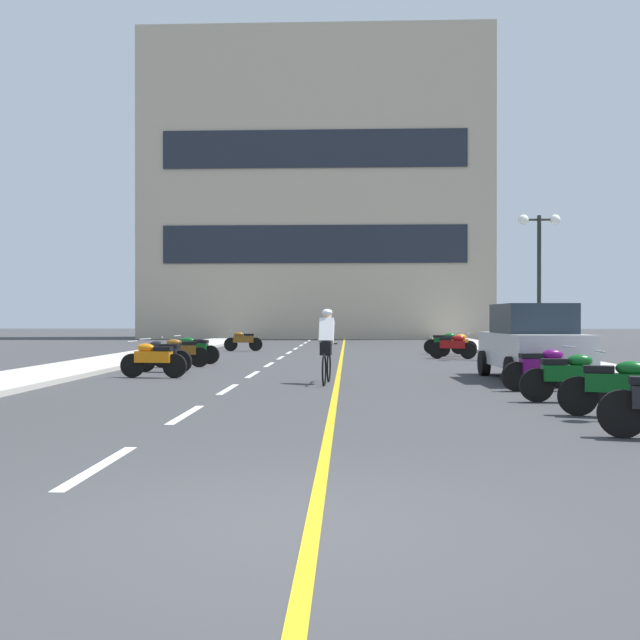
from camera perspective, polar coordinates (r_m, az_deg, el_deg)
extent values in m
plane|color=#38383A|center=(26.41, 1.09, -3.04)|extent=(140.00, 140.00, 0.00)
cube|color=#B7B2A8|center=(30.39, -12.52, -2.51)|extent=(2.40, 72.00, 0.12)
cube|color=#B7B2A8|center=(30.15, 15.03, -2.53)|extent=(2.40, 72.00, 0.12)
cube|color=silver|center=(7.92, -16.60, -10.71)|extent=(0.14, 2.20, 0.01)
cube|color=silver|center=(11.73, -10.24, -7.13)|extent=(0.14, 2.20, 0.01)
cube|color=silver|center=(15.63, -7.07, -5.29)|extent=(0.14, 2.20, 0.01)
cube|color=silver|center=(19.58, -5.19, -4.18)|extent=(0.14, 2.20, 0.01)
cube|color=silver|center=(23.54, -3.94, -3.43)|extent=(0.14, 2.20, 0.01)
cube|color=silver|center=(27.51, -3.05, -2.91)|extent=(0.14, 2.20, 0.01)
cube|color=silver|center=(31.49, -2.38, -2.51)|extent=(0.14, 2.20, 0.01)
cube|color=silver|center=(35.48, -1.87, -2.20)|extent=(0.14, 2.20, 0.01)
cube|color=silver|center=(39.47, -1.46, -1.96)|extent=(0.14, 2.20, 0.01)
cube|color=silver|center=(43.46, -1.12, -1.76)|extent=(0.14, 2.20, 0.01)
cube|color=silver|center=(47.45, -0.85, -1.59)|extent=(0.14, 2.20, 0.01)
cube|color=silver|center=(51.44, -0.61, -1.45)|extent=(0.14, 2.20, 0.01)
cube|color=gold|center=(29.40, 1.69, -2.70)|extent=(0.12, 66.00, 0.01)
cube|color=#BCAD93|center=(54.47, -0.29, 10.02)|extent=(24.60, 6.53, 21.55)
cube|color=#1E232D|center=(50.60, -0.45, 5.85)|extent=(20.66, 0.10, 2.59)
cube|color=#1E232D|center=(51.64, -0.45, 13.00)|extent=(20.66, 0.10, 2.59)
cylinder|color=black|center=(27.13, 16.46, 2.52)|extent=(0.14, 0.14, 4.95)
cylinder|color=black|center=(27.33, 16.46, 7.39)|extent=(1.10, 0.08, 0.08)
sphere|color=white|center=(27.20, 15.33, 7.43)|extent=(0.36, 0.36, 0.36)
sphere|color=white|center=(27.47, 17.58, 7.35)|extent=(0.36, 0.36, 0.36)
cylinder|color=black|center=(19.62, 12.47, -3.24)|extent=(0.24, 0.65, 0.64)
cylinder|color=black|center=(20.04, 17.24, -3.17)|extent=(0.24, 0.65, 0.64)
cylinder|color=black|center=(16.90, 14.46, -3.80)|extent=(0.24, 0.65, 0.64)
cylinder|color=black|center=(17.39, 19.91, -3.69)|extent=(0.24, 0.65, 0.64)
cube|color=#B7B7BC|center=(18.44, 15.97, -2.22)|extent=(1.83, 4.25, 0.80)
cube|color=#1E2833|center=(18.43, 15.97, 0.11)|extent=(1.63, 2.25, 0.70)
cylinder|color=black|center=(10.04, 22.17, -6.68)|extent=(0.61, 0.24, 0.60)
cylinder|color=black|center=(12.03, 19.15, -5.53)|extent=(0.60, 0.27, 0.60)
cube|color=#0C4C19|center=(12.03, 21.79, -4.48)|extent=(0.94, 0.52, 0.28)
ellipsoid|color=#0C4C19|center=(12.02, 22.74, -3.44)|extent=(0.49, 0.35, 0.22)
cube|color=black|center=(12.00, 20.59, -3.54)|extent=(0.49, 0.35, 0.10)
cylinder|color=black|center=(13.98, 20.70, -4.73)|extent=(0.60, 0.11, 0.60)
cylinder|color=black|center=(13.69, 16.28, -4.83)|extent=(0.60, 0.11, 0.60)
cube|color=#0C4C19|center=(13.81, 18.51, -3.87)|extent=(0.91, 0.30, 0.28)
ellipsoid|color=#0C4C19|center=(13.85, 19.31, -2.95)|extent=(0.45, 0.25, 0.22)
cube|color=black|center=(13.73, 17.50, -3.06)|extent=(0.45, 0.25, 0.10)
cylinder|color=silver|center=(13.94, 20.70, -2.27)|extent=(0.04, 0.60, 0.03)
cylinder|color=black|center=(15.96, 18.58, -4.11)|extent=(0.61, 0.16, 0.60)
cylinder|color=black|center=(15.57, 14.83, -4.22)|extent=(0.61, 0.16, 0.60)
cube|color=#590C59|center=(15.74, 16.73, -3.37)|extent=(0.92, 0.37, 0.28)
ellipsoid|color=#590C59|center=(15.80, 17.41, -2.56)|extent=(0.46, 0.29, 0.22)
cube|color=black|center=(15.65, 15.87, -2.66)|extent=(0.46, 0.29, 0.10)
cylinder|color=silver|center=(15.93, 18.59, -1.96)|extent=(0.09, 0.60, 0.03)
cylinder|color=black|center=(19.08, -14.20, -3.40)|extent=(0.61, 0.17, 0.60)
cylinder|color=black|center=(18.68, -11.08, -3.48)|extent=(0.61, 0.17, 0.60)
cube|color=orange|center=(18.86, -12.65, -2.77)|extent=(0.93, 0.38, 0.28)
ellipsoid|color=orange|center=(18.92, -13.22, -2.10)|extent=(0.46, 0.29, 0.22)
cube|color=black|center=(18.76, -11.94, -2.18)|extent=(0.46, 0.29, 0.10)
cylinder|color=silver|center=(19.05, -14.20, -1.60)|extent=(0.10, 0.60, 0.03)
cylinder|color=black|center=(21.05, -13.25, -3.06)|extent=(0.61, 0.24, 0.60)
cylinder|color=black|center=(20.53, -10.58, -3.14)|extent=(0.61, 0.24, 0.60)
cube|color=black|center=(20.78, -11.94, -2.50)|extent=(0.94, 0.49, 0.28)
ellipsoid|color=black|center=(20.86, -12.42, -1.88)|extent=(0.49, 0.34, 0.22)
cube|color=black|center=(20.65, -11.33, -1.96)|extent=(0.49, 0.34, 0.10)
cylinder|color=silver|center=(21.03, -13.26, -1.43)|extent=(0.18, 0.59, 0.03)
cylinder|color=black|center=(22.63, -12.03, -2.83)|extent=(0.61, 0.21, 0.60)
cylinder|color=black|center=(22.60, -9.24, -2.83)|extent=(0.61, 0.21, 0.60)
cube|color=brown|center=(22.60, -10.64, -2.28)|extent=(0.94, 0.45, 0.28)
ellipsoid|color=brown|center=(22.59, -11.15, -1.72)|extent=(0.48, 0.32, 0.22)
cube|color=black|center=(22.58, -10.01, -1.77)|extent=(0.48, 0.32, 0.10)
cylinder|color=silver|center=(22.60, -12.04, -1.31)|extent=(0.15, 0.59, 0.03)
cylinder|color=black|center=(24.43, -10.88, -2.61)|extent=(0.61, 0.17, 0.60)
cylinder|color=black|center=(24.08, -8.42, -2.65)|extent=(0.61, 0.17, 0.60)
cube|color=#0C4C19|center=(24.24, -9.66, -2.11)|extent=(0.93, 0.39, 0.28)
ellipsoid|color=#0C4C19|center=(24.30, -10.11, -1.58)|extent=(0.47, 0.29, 0.22)
cube|color=black|center=(24.15, -9.10, -1.64)|extent=(0.47, 0.29, 0.10)
cylinder|color=silver|center=(24.41, -10.89, -1.20)|extent=(0.10, 0.60, 0.03)
cylinder|color=black|center=(27.16, 11.30, -2.32)|extent=(0.61, 0.23, 0.60)
cylinder|color=black|center=(27.25, 8.99, -2.31)|extent=(0.61, 0.23, 0.60)
cube|color=maroon|center=(27.19, 10.14, -1.86)|extent=(0.94, 0.47, 0.28)
ellipsoid|color=maroon|center=(27.17, 10.56, -1.39)|extent=(0.48, 0.33, 0.22)
cube|color=black|center=(27.21, 9.61, -1.43)|extent=(0.48, 0.33, 0.10)
cylinder|color=silver|center=(27.14, 11.30, -1.06)|extent=(0.16, 0.59, 0.03)
cylinder|color=black|center=(29.17, 11.38, -2.15)|extent=(0.61, 0.25, 0.60)
cylinder|color=black|center=(28.74, 9.38, -2.18)|extent=(0.61, 0.25, 0.60)
cube|color=orange|center=(28.94, 10.39, -1.73)|extent=(0.94, 0.50, 0.28)
ellipsoid|color=orange|center=(29.01, 10.75, -1.29)|extent=(0.49, 0.35, 0.22)
cube|color=black|center=(28.84, 9.93, -1.34)|extent=(0.49, 0.35, 0.10)
cylinder|color=silver|center=(29.15, 11.38, -0.97)|extent=(0.18, 0.59, 0.03)
cylinder|color=black|center=(30.72, 10.57, -2.03)|extent=(0.60, 0.10, 0.60)
cylinder|color=black|center=(30.58, 8.53, -2.04)|extent=(0.60, 0.10, 0.60)
cube|color=#0C4C19|center=(30.64, 9.55, -1.62)|extent=(0.90, 0.28, 0.28)
ellipsoid|color=#0C4C19|center=(30.66, 9.92, -1.21)|extent=(0.44, 0.24, 0.22)
cube|color=black|center=(30.60, 9.08, -1.25)|extent=(0.44, 0.24, 0.10)
cylinder|color=silver|center=(30.70, 10.57, -0.91)|extent=(0.03, 0.60, 0.03)
cylinder|color=black|center=(33.07, -6.86, -1.87)|extent=(0.61, 0.17, 0.60)
cylinder|color=black|center=(33.04, -4.95, -1.87)|extent=(0.61, 0.17, 0.60)
cube|color=brown|center=(33.04, -5.91, -1.49)|extent=(0.93, 0.38, 0.28)
ellipsoid|color=brown|center=(33.04, -6.26, -1.10)|extent=(0.46, 0.29, 0.22)
cube|color=black|center=(33.03, -5.48, -1.14)|extent=(0.46, 0.29, 0.10)
cylinder|color=silver|center=(33.06, -6.86, -0.83)|extent=(0.10, 0.60, 0.03)
torus|color=black|center=(17.33, 0.68, -3.63)|extent=(0.09, 0.72, 0.72)
torus|color=black|center=(16.29, 0.32, -3.88)|extent=(0.09, 0.72, 0.72)
cylinder|color=black|center=(16.76, 0.50, -2.73)|extent=(0.11, 0.95, 0.04)
cube|color=black|center=(16.60, 0.44, -2.00)|extent=(0.11, 0.21, 0.06)
cylinder|color=black|center=(17.20, 0.65, -1.82)|extent=(0.42, 0.06, 0.03)
cube|color=black|center=(16.66, 0.46, -2.23)|extent=(0.26, 0.38, 0.28)
cube|color=white|center=(16.79, 0.51, -0.85)|extent=(0.35, 0.48, 0.61)
sphere|color=beige|center=(16.92, 0.56, 0.35)|extent=(0.20, 0.20, 0.20)
ellipsoid|color=white|center=(16.92, 0.56, 0.58)|extent=(0.24, 0.26, 0.16)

